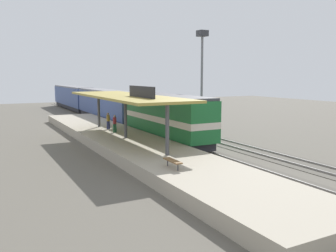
% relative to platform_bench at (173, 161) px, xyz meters
% --- Properties ---
extents(ground_plane, '(120.00, 120.00, 0.00)m').
position_rel_platform_bench_xyz_m(ground_plane, '(8.00, 11.37, -1.34)').
color(ground_plane, '#5B564C').
extents(track_near, '(3.20, 110.00, 0.16)m').
position_rel_platform_bench_xyz_m(track_near, '(6.00, 11.37, -1.31)').
color(track_near, '#4E4941').
rests_on(track_near, ground).
extents(track_far, '(3.20, 110.00, 0.16)m').
position_rel_platform_bench_xyz_m(track_far, '(10.60, 11.37, -1.31)').
color(track_far, '#4E4941').
rests_on(track_far, ground).
extents(platform, '(6.00, 44.00, 0.90)m').
position_rel_platform_bench_xyz_m(platform, '(1.40, 11.37, -0.89)').
color(platform, '#A89E89').
rests_on(platform, ground).
extents(station_canopy, '(5.20, 18.00, 4.70)m').
position_rel_platform_bench_xyz_m(station_canopy, '(1.40, 11.27, 3.19)').
color(station_canopy, '#47474C').
rests_on(station_canopy, platform).
extents(platform_bench, '(0.44, 1.70, 0.50)m').
position_rel_platform_bench_xyz_m(platform_bench, '(0.00, 0.00, 0.00)').
color(platform_bench, '#333338').
rests_on(platform_bench, platform).
extents(locomotive, '(2.93, 14.43, 4.44)m').
position_rel_platform_bench_xyz_m(locomotive, '(6.00, 12.56, 1.07)').
color(locomotive, '#28282D').
rests_on(locomotive, track_near).
extents(passenger_carriage_front, '(2.90, 20.00, 4.24)m').
position_rel_platform_bench_xyz_m(passenger_carriage_front, '(6.00, 30.56, 0.97)').
color(passenger_carriage_front, '#28282D').
rests_on(passenger_carriage_front, track_near).
extents(passenger_carriage_rear, '(2.90, 20.00, 4.24)m').
position_rel_platform_bench_xyz_m(passenger_carriage_rear, '(6.00, 51.36, 0.97)').
color(passenger_carriage_rear, '#28282D').
rests_on(passenger_carriage_rear, track_near).
extents(light_mast, '(1.10, 1.10, 11.70)m').
position_rel_platform_bench_xyz_m(light_mast, '(13.80, 18.09, 7.05)').
color(light_mast, slate).
rests_on(light_mast, ground).
extents(person_waiting, '(0.34, 0.34, 1.71)m').
position_rel_platform_bench_xyz_m(person_waiting, '(1.57, 14.77, 0.51)').
color(person_waiting, '#23603D').
rests_on(person_waiting, platform).
extents(person_walking, '(0.34, 0.34, 1.71)m').
position_rel_platform_bench_xyz_m(person_walking, '(1.68, 17.07, 0.51)').
color(person_walking, navy).
rests_on(person_walking, platform).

